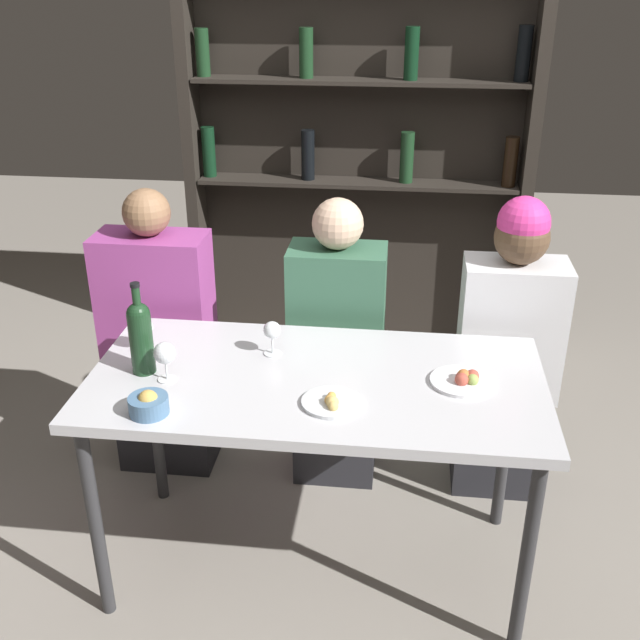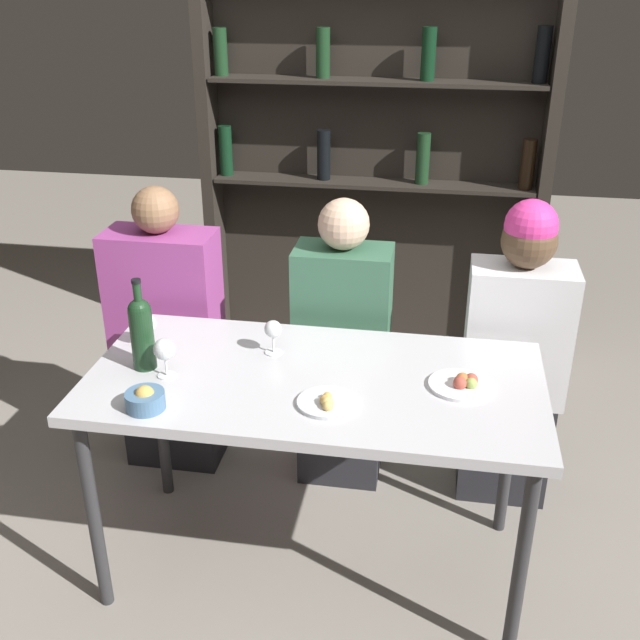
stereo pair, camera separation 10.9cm
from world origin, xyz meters
name	(u,v)px [view 2 (the right image)]	position (x,y,z in m)	size (l,w,h in m)	color
ground_plane	(315,562)	(0.00, 0.00, 0.00)	(10.00, 10.00, 0.00)	gray
dining_table	(314,395)	(0.00, 0.00, 0.71)	(1.45, 0.72, 0.77)	silver
wine_rack_wall	(374,145)	(0.00, 1.73, 1.13)	(1.75, 0.21, 2.19)	#28231E
wine_bottle	(142,330)	(-0.55, -0.03, 0.91)	(0.07, 0.07, 0.31)	#19381E
wine_glass_0	(146,324)	(-0.60, 0.12, 0.85)	(0.07, 0.07, 0.12)	silver
wine_glass_1	(273,331)	(-0.16, 0.14, 0.86)	(0.06, 0.06, 0.12)	silver
wine_glass_2	(164,350)	(-0.47, -0.07, 0.87)	(0.07, 0.07, 0.13)	silver
food_plate_0	(462,383)	(0.46, 0.01, 0.79)	(0.19, 0.19, 0.05)	white
food_plate_1	(327,402)	(0.07, -0.16, 0.78)	(0.18, 0.18, 0.04)	silver
snack_bowl	(145,399)	(-0.46, -0.27, 0.81)	(0.12, 0.12, 0.07)	#4C7299
seated_person_left	(168,341)	(-0.70, 0.54, 0.56)	(0.43, 0.22, 1.21)	#26262B
seated_person_center	(342,355)	(0.01, 0.54, 0.57)	(0.37, 0.22, 1.20)	#26262B
seated_person_right	(514,361)	(0.67, 0.54, 0.60)	(0.38, 0.22, 1.23)	#26262B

